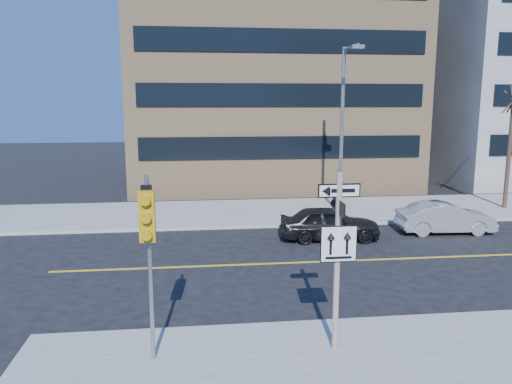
{
  "coord_description": "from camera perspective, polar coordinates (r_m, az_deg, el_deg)",
  "views": [
    {
      "loc": [
        -2.97,
        -12.62,
        5.6
      ],
      "look_at": [
        -1.01,
        4.0,
        2.57
      ],
      "focal_mm": 35.0,
      "sensor_mm": 36.0,
      "label": 1
    }
  ],
  "objects": [
    {
      "name": "parked_car_b",
      "position": [
        23.07,
        20.82,
        -2.77
      ],
      "size": [
        1.66,
        4.15,
        1.34
      ],
      "primitive_type": "imported",
      "rotation": [
        0.0,
        0.0,
        1.51
      ],
      "color": "gray",
      "rests_on": "ground"
    },
    {
      "name": "traffic_signal",
      "position": [
        10.33,
        -12.26,
        -4.39
      ],
      "size": [
        0.32,
        0.45,
        4.0
      ],
      "color": "gray",
      "rests_on": "near_sidewalk"
    },
    {
      "name": "ground",
      "position": [
        14.12,
        6.15,
        -13.18
      ],
      "size": [
        120.0,
        120.0,
        0.0
      ],
      "primitive_type": "plane",
      "color": "black",
      "rests_on": "ground"
    },
    {
      "name": "building_brick",
      "position": [
        38.1,
        0.82,
        15.36
      ],
      "size": [
        18.0,
        18.0,
        18.0
      ],
      "primitive_type": "cube",
      "color": "tan",
      "rests_on": "ground"
    },
    {
      "name": "parked_car_a",
      "position": [
        20.75,
        8.39,
        -3.54
      ],
      "size": [
        1.89,
        4.18,
        1.39
      ],
      "primitive_type": "imported",
      "rotation": [
        0.0,
        0.0,
        1.51
      ],
      "color": "black",
      "rests_on": "ground"
    },
    {
      "name": "sign_pole",
      "position": [
        11.0,
        9.31,
        -6.61
      ],
      "size": [
        0.92,
        0.92,
        4.06
      ],
      "color": "silver",
      "rests_on": "near_sidewalk"
    },
    {
      "name": "streetlight_a",
      "position": [
        24.41,
        9.97,
        8.11
      ],
      "size": [
        0.55,
        2.25,
        8.0
      ],
      "color": "gray",
      "rests_on": "far_sidewalk"
    }
  ]
}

